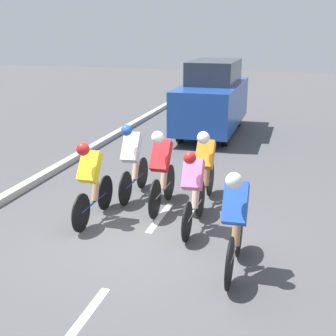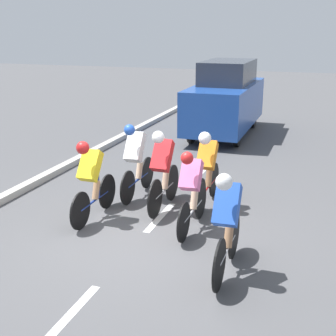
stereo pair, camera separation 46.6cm
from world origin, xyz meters
TOP-DOWN VIEW (x-y plane):
  - ground_plane at (0.00, 0.00)m, footprint 60.00×60.00m
  - lane_stripe_near at (0.00, 2.45)m, footprint 0.12×1.40m
  - lane_stripe_mid at (0.00, -0.75)m, footprint 0.12×1.40m
  - lane_stripe_far at (0.00, -3.95)m, footprint 0.12×1.40m
  - curb at (3.20, -0.75)m, footprint 0.20×26.01m
  - cyclist_red at (0.08, -1.12)m, footprint 0.33×1.68m
  - cyclist_pink at (-0.69, -0.39)m, footprint 0.34×1.70m
  - cyclist_orange at (-0.65, -1.54)m, footprint 0.33×1.75m
  - cyclist_white at (0.82, -1.60)m, footprint 0.34×1.70m
  - cyclist_blue at (-1.56, 0.88)m, footprint 0.33×1.67m
  - cyclist_yellow at (1.10, -0.27)m, footprint 0.32×1.69m
  - support_car at (0.37, -7.80)m, footprint 1.70×4.56m

SIDE VIEW (x-z plane):
  - ground_plane at x=0.00m, z-range 0.00..0.00m
  - lane_stripe_near at x=0.00m, z-range 0.00..0.01m
  - lane_stripe_mid at x=0.00m, z-range 0.00..0.01m
  - lane_stripe_far at x=0.00m, z-range 0.00..0.01m
  - curb at x=3.20m, z-range 0.00..0.14m
  - cyclist_pink at x=-0.69m, z-range 0.03..1.47m
  - cyclist_yellow at x=1.10m, z-range 0.04..1.54m
  - cyclist_orange at x=-0.65m, z-range 0.04..1.56m
  - cyclist_white at x=0.82m, z-range 0.03..1.57m
  - cyclist_blue at x=-1.56m, z-range 0.03..1.59m
  - cyclist_red at x=0.08m, z-range 0.03..1.60m
  - support_car at x=0.37m, z-range -0.01..2.29m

